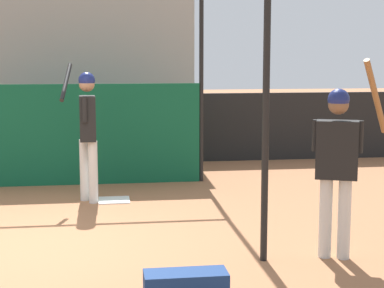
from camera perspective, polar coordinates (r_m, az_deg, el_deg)
ground_plane at (r=7.29m, az=-15.14°, el=-8.87°), size 60.00×60.00×0.00m
outfield_wall at (r=12.34m, az=-12.26°, el=1.24°), size 24.00×0.12×1.32m
bleacher_section at (r=14.32m, az=-11.78°, el=6.32°), size 5.40×4.00×3.40m
batting_cage at (r=9.61m, az=-9.89°, el=3.57°), size 3.90×4.21×3.18m
home_plate at (r=9.26m, az=-6.93°, el=-4.97°), size 0.44×0.44×0.02m
player_batter at (r=9.09m, az=-9.31°, el=1.81°), size 0.50×0.85×1.95m
player_waiting at (r=6.62m, az=12.84°, el=-1.16°), size 0.78×0.53×2.04m
equipment_bag at (r=5.50m, az=-0.56°, el=-12.68°), size 0.70×0.28×0.28m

